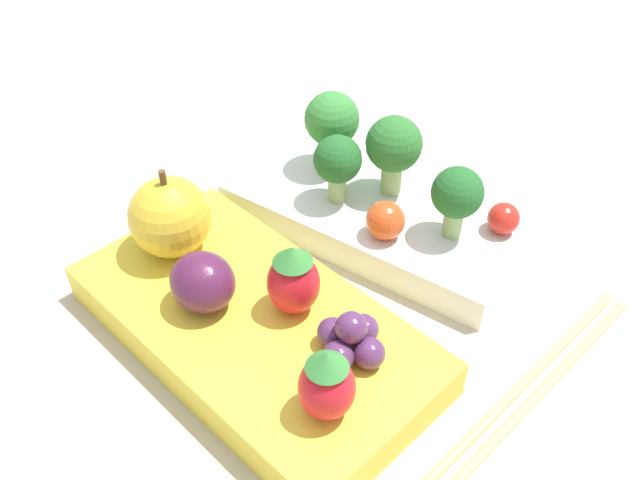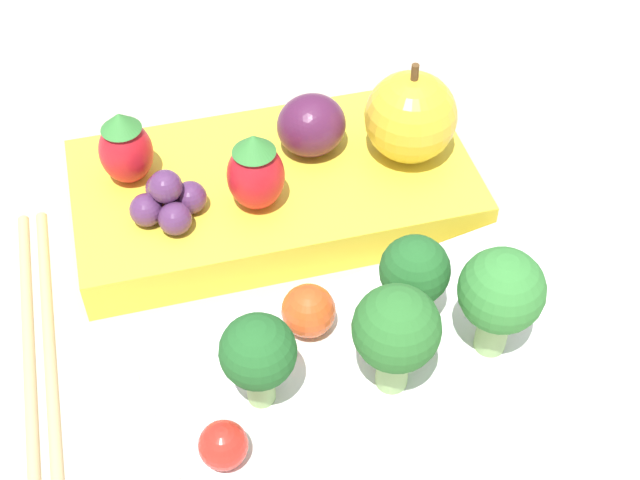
{
  "view_description": "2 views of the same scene",
  "coord_description": "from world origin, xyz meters",
  "px_view_note": "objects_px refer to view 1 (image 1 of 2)",
  "views": [
    {
      "loc": [
        0.21,
        -0.27,
        0.33
      ],
      "look_at": [
        0.01,
        -0.01,
        0.04
      ],
      "focal_mm": 40.0,
      "sensor_mm": 36.0,
      "label": 1
    },
    {
      "loc": [
        0.13,
        0.27,
        0.36
      ],
      "look_at": [
        0.01,
        -0.01,
        0.04
      ],
      "focal_mm": 50.0,
      "sensor_mm": 36.0,
      "label": 2
    }
  ],
  "objects_px": {
    "broccoli_floret_0": "(394,147)",
    "apple": "(170,217)",
    "bento_box_fruit": "(254,328)",
    "cherry_tomato_1": "(503,218)",
    "strawberry_0": "(293,280)",
    "broccoli_floret_3": "(457,195)",
    "broccoli_floret_1": "(332,122)",
    "grape_cluster": "(351,340)",
    "bento_box_savoury": "(375,216)",
    "broccoli_floret_2": "(338,162)",
    "plum": "(203,282)",
    "chopsticks_pair": "(524,394)",
    "cherry_tomato_0": "(385,220)",
    "strawberry_1": "(327,384)"
  },
  "relations": [
    {
      "from": "broccoli_floret_0",
      "to": "chopsticks_pair",
      "type": "xyz_separation_m",
      "value": [
        0.15,
        -0.09,
        -0.06
      ]
    },
    {
      "from": "bento_box_savoury",
      "to": "strawberry_0",
      "type": "height_order",
      "value": "strawberry_0"
    },
    {
      "from": "cherry_tomato_1",
      "to": "strawberry_0",
      "type": "distance_m",
      "value": 0.15
    },
    {
      "from": "plum",
      "to": "grape_cluster",
      "type": "relative_size",
      "value": 0.94
    },
    {
      "from": "broccoli_floret_1",
      "to": "strawberry_1",
      "type": "height_order",
      "value": "broccoli_floret_1"
    },
    {
      "from": "cherry_tomato_0",
      "to": "bento_box_savoury",
      "type": "bearing_deg",
      "value": 132.16
    },
    {
      "from": "broccoli_floret_0",
      "to": "strawberry_0",
      "type": "distance_m",
      "value": 0.13
    },
    {
      "from": "strawberry_0",
      "to": "grape_cluster",
      "type": "xyz_separation_m",
      "value": [
        0.05,
        -0.01,
        -0.01
      ]
    },
    {
      "from": "broccoli_floret_3",
      "to": "cherry_tomato_1",
      "type": "xyz_separation_m",
      "value": [
        0.02,
        0.02,
        -0.02
      ]
    },
    {
      "from": "cherry_tomato_1",
      "to": "bento_box_fruit",
      "type": "bearing_deg",
      "value": -117.8
    },
    {
      "from": "broccoli_floret_2",
      "to": "plum",
      "type": "xyz_separation_m",
      "value": [
        -0.0,
        -0.13,
        -0.01
      ]
    },
    {
      "from": "apple",
      "to": "strawberry_1",
      "type": "distance_m",
      "value": 0.16
    },
    {
      "from": "broccoli_floret_1",
      "to": "grape_cluster",
      "type": "bearing_deg",
      "value": -50.76
    },
    {
      "from": "apple",
      "to": "grape_cluster",
      "type": "bearing_deg",
      "value": -1.74
    },
    {
      "from": "bento_box_fruit",
      "to": "strawberry_0",
      "type": "height_order",
      "value": "strawberry_0"
    },
    {
      "from": "strawberry_0",
      "to": "broccoli_floret_3",
      "type": "bearing_deg",
      "value": 70.41
    },
    {
      "from": "chopsticks_pair",
      "to": "grape_cluster",
      "type": "bearing_deg",
      "value": -149.66
    },
    {
      "from": "broccoli_floret_0",
      "to": "bento_box_savoury",
      "type": "bearing_deg",
      "value": -91.74
    },
    {
      "from": "broccoli_floret_3",
      "to": "cherry_tomato_0",
      "type": "distance_m",
      "value": 0.05
    },
    {
      "from": "cherry_tomato_0",
      "to": "apple",
      "type": "bearing_deg",
      "value": -137.2
    },
    {
      "from": "broccoli_floret_0",
      "to": "cherry_tomato_0",
      "type": "height_order",
      "value": "broccoli_floret_0"
    },
    {
      "from": "apple",
      "to": "bento_box_savoury",
      "type": "bearing_deg",
      "value": 57.06
    },
    {
      "from": "broccoli_floret_0",
      "to": "grape_cluster",
      "type": "xyz_separation_m",
      "value": [
        0.06,
        -0.14,
        -0.02
      ]
    },
    {
      "from": "bento_box_savoury",
      "to": "cherry_tomato_1",
      "type": "height_order",
      "value": "cherry_tomato_1"
    },
    {
      "from": "grape_cluster",
      "to": "cherry_tomato_0",
      "type": "bearing_deg",
      "value": 112.34
    },
    {
      "from": "strawberry_0",
      "to": "plum",
      "type": "height_order",
      "value": "strawberry_0"
    },
    {
      "from": "broccoli_floret_1",
      "to": "strawberry_1",
      "type": "distance_m",
      "value": 0.22
    },
    {
      "from": "strawberry_1",
      "to": "bento_box_savoury",
      "type": "bearing_deg",
      "value": 114.94
    },
    {
      "from": "broccoli_floret_2",
      "to": "cherry_tomato_0",
      "type": "distance_m",
      "value": 0.05
    },
    {
      "from": "broccoli_floret_2",
      "to": "strawberry_1",
      "type": "bearing_deg",
      "value": -56.13
    },
    {
      "from": "cherry_tomato_1",
      "to": "chopsticks_pair",
      "type": "bearing_deg",
      "value": -56.17
    },
    {
      "from": "strawberry_1",
      "to": "chopsticks_pair",
      "type": "relative_size",
      "value": 0.21
    },
    {
      "from": "plum",
      "to": "chopsticks_pair",
      "type": "distance_m",
      "value": 0.19
    },
    {
      "from": "bento_box_fruit",
      "to": "broccoli_floret_2",
      "type": "height_order",
      "value": "broccoli_floret_2"
    },
    {
      "from": "broccoli_floret_0",
      "to": "apple",
      "type": "height_order",
      "value": "apple"
    },
    {
      "from": "bento_box_fruit",
      "to": "grape_cluster",
      "type": "relative_size",
      "value": 5.68
    },
    {
      "from": "bento_box_savoury",
      "to": "strawberry_1",
      "type": "xyz_separation_m",
      "value": [
        0.07,
        -0.16,
        0.04
      ]
    },
    {
      "from": "strawberry_1",
      "to": "chopsticks_pair",
      "type": "distance_m",
      "value": 0.12
    },
    {
      "from": "broccoli_floret_2",
      "to": "cherry_tomato_1",
      "type": "height_order",
      "value": "broccoli_floret_2"
    },
    {
      "from": "chopsticks_pair",
      "to": "broccoli_floret_0",
      "type": "bearing_deg",
      "value": 148.6
    },
    {
      "from": "chopsticks_pair",
      "to": "cherry_tomato_1",
      "type": "bearing_deg",
      "value": 123.83
    },
    {
      "from": "bento_box_fruit",
      "to": "apple",
      "type": "bearing_deg",
      "value": 170.02
    },
    {
      "from": "broccoli_floret_0",
      "to": "grape_cluster",
      "type": "relative_size",
      "value": 1.41
    },
    {
      "from": "plum",
      "to": "cherry_tomato_0",
      "type": "bearing_deg",
      "value": 66.62
    },
    {
      "from": "broccoli_floret_2",
      "to": "cherry_tomato_1",
      "type": "xyz_separation_m",
      "value": [
        0.11,
        0.04,
        -0.02
      ]
    },
    {
      "from": "broccoli_floret_0",
      "to": "apple",
      "type": "distance_m",
      "value": 0.15
    },
    {
      "from": "grape_cluster",
      "to": "chopsticks_pair",
      "type": "distance_m",
      "value": 0.1
    },
    {
      "from": "apple",
      "to": "broccoli_floret_3",
      "type": "bearing_deg",
      "value": 41.8
    },
    {
      "from": "apple",
      "to": "grape_cluster",
      "type": "height_order",
      "value": "apple"
    },
    {
      "from": "broccoli_floret_3",
      "to": "broccoli_floret_1",
      "type": "bearing_deg",
      "value": 171.99
    }
  ]
}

